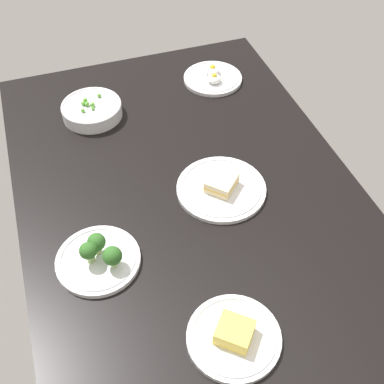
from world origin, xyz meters
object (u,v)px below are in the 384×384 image
object	(u,v)px
plate_eggs	(213,77)
bowl_peas	(92,109)
plate_sandwich	(222,188)
plate_broccoli	(98,257)
plate_cheese	(234,336)

from	to	relation	value
plate_eggs	bowl_peas	xyz separation A→B (cm)	(5.40, -39.06, 1.16)
plate_sandwich	plate_broccoli	world-z (taller)	plate_broccoli
plate_sandwich	plate_eggs	xyz separation A→B (cm)	(-45.14, 14.39, 0.02)
plate_cheese	bowl_peas	xyz separation A→B (cm)	(-77.36, -12.81, 1.03)
plate_sandwich	plate_broccoli	distance (cm)	35.02
plate_cheese	plate_broccoli	distance (cm)	33.67
plate_broccoli	plate_cheese	bearing A→B (deg)	39.04
bowl_peas	plate_broccoli	distance (cm)	51.90
plate_eggs	plate_cheese	world-z (taller)	plate_cheese
plate_sandwich	bowl_peas	bearing A→B (deg)	-148.16
plate_broccoli	plate_sandwich	bearing A→B (deg)	109.14
plate_cheese	bowl_peas	bearing A→B (deg)	-170.60
plate_eggs	bowl_peas	world-z (taller)	bowl_peas
plate_sandwich	plate_cheese	size ratio (longest dim) A/B	1.20
bowl_peas	plate_cheese	bearing A→B (deg)	9.40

